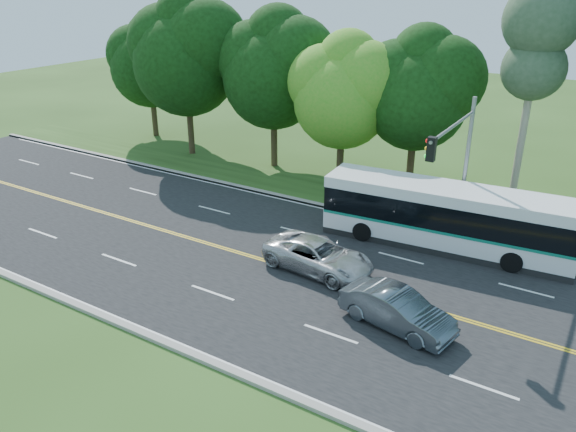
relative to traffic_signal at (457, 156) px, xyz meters
The scene contains 12 objects.
ground 9.65m from the traffic_signal, 140.23° to the right, with size 120.00×120.00×0.00m, color #2C4818.
road 9.65m from the traffic_signal, 140.23° to the right, with size 60.00×14.00×0.02m, color black.
curb_north 8.15m from the traffic_signal, 164.96° to the left, with size 60.00×0.30×0.15m, color gray.
curb_south 14.86m from the traffic_signal, 117.35° to the right, with size 60.00×0.30×0.15m, color gray.
grass_verge 8.74m from the traffic_signal, 151.03° to the left, with size 60.00×4.00×0.10m, color #2C4818.
lane_markings 9.71m from the traffic_signal, 140.63° to the right, with size 57.60×13.82×0.00m.
tree_row 13.61m from the traffic_signal, 150.00° to the left, with size 44.70×9.10×13.84m.
bougainvillea_hedge 4.86m from the traffic_signal, 75.94° to the left, with size 9.50×2.25×1.50m.
traffic_signal is the anchor object (origin of this frame).
transit_bus 3.18m from the traffic_signal, 127.54° to the left, with size 11.73×3.40×3.03m.
sedan 8.20m from the traffic_signal, 87.22° to the right, with size 1.53×4.38×1.44m, color slate.
suv 7.58m from the traffic_signal, 130.74° to the right, with size 2.33×5.04×1.40m, color #B7B8BC.
Camera 1 is at (12.67, -18.90, 12.14)m, focal length 35.00 mm.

